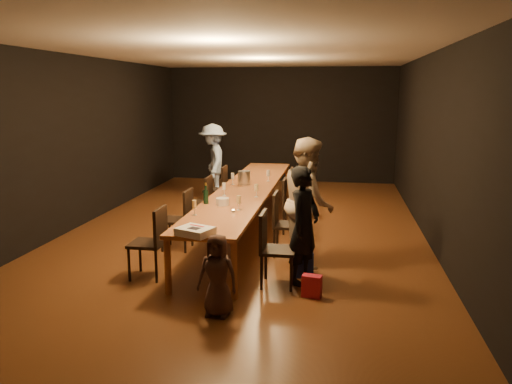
% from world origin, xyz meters
% --- Properties ---
extents(ground, '(10.00, 10.00, 0.00)m').
position_xyz_m(ground, '(0.00, 0.00, 0.00)').
color(ground, '#4A2412').
rests_on(ground, ground).
extents(room_shell, '(6.04, 10.04, 3.02)m').
position_xyz_m(room_shell, '(0.00, 0.00, 2.08)').
color(room_shell, black).
rests_on(room_shell, ground).
extents(table, '(0.90, 6.00, 0.75)m').
position_xyz_m(table, '(0.00, 0.00, 0.70)').
color(table, '#97592C').
rests_on(table, ground).
extents(chair_right_0, '(0.42, 0.42, 0.93)m').
position_xyz_m(chair_right_0, '(0.85, -2.40, 0.47)').
color(chair_right_0, black).
rests_on(chair_right_0, ground).
extents(chair_right_1, '(0.42, 0.42, 0.93)m').
position_xyz_m(chair_right_1, '(0.85, -1.20, 0.47)').
color(chair_right_1, black).
rests_on(chair_right_1, ground).
extents(chair_right_2, '(0.42, 0.42, 0.93)m').
position_xyz_m(chair_right_2, '(0.85, 0.00, 0.47)').
color(chair_right_2, black).
rests_on(chair_right_2, ground).
extents(chair_right_3, '(0.42, 0.42, 0.93)m').
position_xyz_m(chair_right_3, '(0.85, 1.20, 0.47)').
color(chair_right_3, black).
rests_on(chair_right_3, ground).
extents(chair_left_0, '(0.42, 0.42, 0.93)m').
position_xyz_m(chair_left_0, '(-0.85, -2.40, 0.47)').
color(chair_left_0, black).
rests_on(chair_left_0, ground).
extents(chair_left_1, '(0.42, 0.42, 0.93)m').
position_xyz_m(chair_left_1, '(-0.85, -1.20, 0.47)').
color(chair_left_1, black).
rests_on(chair_left_1, ground).
extents(chair_left_2, '(0.42, 0.42, 0.93)m').
position_xyz_m(chair_left_2, '(-0.85, 0.00, 0.47)').
color(chair_left_2, black).
rests_on(chair_left_2, ground).
extents(chair_left_3, '(0.42, 0.42, 0.93)m').
position_xyz_m(chair_left_3, '(-0.85, 1.20, 0.47)').
color(chair_left_3, black).
rests_on(chair_left_3, ground).
extents(woman_birthday, '(0.54, 0.64, 1.48)m').
position_xyz_m(woman_birthday, '(1.15, -2.24, 0.74)').
color(woman_birthday, black).
rests_on(woman_birthday, ground).
extents(woman_tan, '(0.81, 0.97, 1.77)m').
position_xyz_m(woman_tan, '(1.15, -1.51, 0.89)').
color(woman_tan, beige).
rests_on(woman_tan, ground).
extents(man_blue, '(0.92, 1.22, 1.67)m').
position_xyz_m(man_blue, '(-1.23, 2.52, 0.84)').
color(man_blue, '#95B3E7').
rests_on(man_blue, ground).
extents(child, '(0.46, 0.33, 0.90)m').
position_xyz_m(child, '(0.31, -3.34, 0.45)').
color(child, '#452C26').
rests_on(child, ground).
extents(gift_bag_red, '(0.24, 0.16, 0.27)m').
position_xyz_m(gift_bag_red, '(1.29, -2.70, 0.13)').
color(gift_bag_red, '#BA1B33').
rests_on(gift_bag_red, ground).
extents(gift_bag_blue, '(0.29, 0.22, 0.34)m').
position_xyz_m(gift_bag_blue, '(1.13, -2.04, 0.17)').
color(gift_bag_blue, '#233B9B').
rests_on(gift_bag_blue, ground).
extents(birthday_cake, '(0.47, 0.43, 0.09)m').
position_xyz_m(birthday_cake, '(-0.05, -2.90, 0.79)').
color(birthday_cake, white).
rests_on(birthday_cake, table).
extents(plate_stack, '(0.20, 0.20, 0.11)m').
position_xyz_m(plate_stack, '(-0.10, -1.35, 0.80)').
color(plate_stack, white).
rests_on(plate_stack, table).
extents(champagne_bottle, '(0.09, 0.09, 0.31)m').
position_xyz_m(champagne_bottle, '(-0.36, -1.29, 0.90)').
color(champagne_bottle, black).
rests_on(champagne_bottle, table).
extents(ice_bucket, '(0.27, 0.27, 0.24)m').
position_xyz_m(ice_bucket, '(-0.10, 0.33, 0.87)').
color(ice_bucket, '#BBBCC0').
rests_on(ice_bucket, table).
extents(wineglass_0, '(0.06, 0.06, 0.21)m').
position_xyz_m(wineglass_0, '(-0.33, -2.00, 0.85)').
color(wineglass_0, beige).
rests_on(wineglass_0, table).
extents(wineglass_1, '(0.06, 0.06, 0.21)m').
position_xyz_m(wineglass_1, '(0.20, -1.62, 0.85)').
color(wineglass_1, beige).
rests_on(wineglass_1, table).
extents(wineglass_2, '(0.06, 0.06, 0.21)m').
position_xyz_m(wineglass_2, '(-0.23, -0.68, 0.85)').
color(wineglass_2, silver).
rests_on(wineglass_2, table).
extents(wineglass_3, '(0.06, 0.06, 0.21)m').
position_xyz_m(wineglass_3, '(0.29, -0.71, 0.85)').
color(wineglass_3, beige).
rests_on(wineglass_3, table).
extents(wineglass_4, '(0.06, 0.06, 0.21)m').
position_xyz_m(wineglass_4, '(-0.30, 0.28, 0.85)').
color(wineglass_4, silver).
rests_on(wineglass_4, table).
extents(wineglass_5, '(0.06, 0.06, 0.21)m').
position_xyz_m(wineglass_5, '(0.28, 0.72, 0.85)').
color(wineglass_5, silver).
rests_on(wineglass_5, table).
extents(tealight_near, '(0.05, 0.05, 0.03)m').
position_xyz_m(tealight_near, '(0.15, -1.76, 0.77)').
color(tealight_near, '#B2B7B2').
rests_on(tealight_near, table).
extents(tealight_mid, '(0.05, 0.05, 0.03)m').
position_xyz_m(tealight_mid, '(0.15, 0.05, 0.77)').
color(tealight_mid, '#B2B7B2').
rests_on(tealight_mid, table).
extents(tealight_far, '(0.05, 0.05, 0.03)m').
position_xyz_m(tealight_far, '(0.15, 1.53, 0.77)').
color(tealight_far, '#B2B7B2').
rests_on(tealight_far, table).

